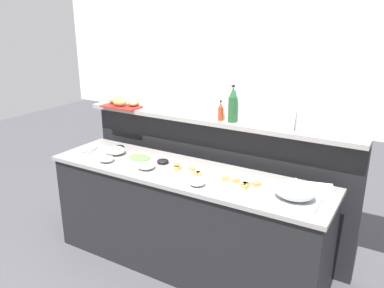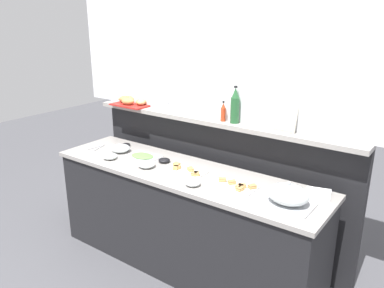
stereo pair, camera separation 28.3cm
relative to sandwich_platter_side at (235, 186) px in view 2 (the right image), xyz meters
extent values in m
plane|color=#4C4C51|center=(-0.51, 0.63, -0.91)|extent=(12.00, 12.00, 0.00)
cube|color=black|center=(-0.51, 0.03, -0.48)|extent=(2.38, 0.60, 0.86)
cube|color=gray|center=(-0.51, 0.03, -0.03)|extent=(2.42, 0.64, 0.03)
cube|color=black|center=(-0.51, 0.53, -0.31)|extent=(2.64, 0.08, 1.20)
cube|color=gray|center=(-0.51, 0.48, 0.31)|extent=(2.64, 0.22, 0.04)
cube|color=white|center=(-0.51, 0.55, 1.01)|extent=(3.24, 0.08, 1.36)
cube|color=silver|center=(-0.01, 0.00, -0.01)|extent=(0.33, 0.21, 0.01)
cube|color=#AD7A47|center=(0.07, -0.05, 0.00)|extent=(0.05, 0.06, 0.01)
cube|color=#E5C666|center=(0.07, -0.05, 0.01)|extent=(0.05, 0.06, 0.01)
cube|color=#AD7A47|center=(0.07, -0.05, 0.02)|extent=(0.05, 0.06, 0.01)
cube|color=#AD7A47|center=(-0.04, 0.02, 0.00)|extent=(0.07, 0.07, 0.01)
cube|color=#E5C666|center=(-0.04, 0.02, 0.01)|extent=(0.07, 0.07, 0.01)
cube|color=#AD7A47|center=(-0.04, 0.02, 0.02)|extent=(0.07, 0.07, 0.01)
cube|color=#AD7A47|center=(0.04, -0.01, 0.00)|extent=(0.05, 0.06, 0.01)
cube|color=#E5C666|center=(0.04, -0.01, 0.01)|extent=(0.05, 0.06, 0.01)
cube|color=#AD7A47|center=(0.04, -0.01, 0.02)|extent=(0.05, 0.06, 0.01)
cube|color=#AD7A47|center=(0.05, 0.01, 0.00)|extent=(0.07, 0.07, 0.01)
cube|color=#E5C666|center=(0.05, 0.01, 0.01)|extent=(0.07, 0.07, 0.01)
cube|color=#AD7A47|center=(0.05, 0.01, 0.02)|extent=(0.07, 0.07, 0.01)
cube|color=#AD7A47|center=(0.12, 0.04, 0.00)|extent=(0.06, 0.07, 0.01)
cube|color=#E5C666|center=(0.12, 0.04, 0.01)|extent=(0.06, 0.07, 0.01)
cube|color=#AD7A47|center=(0.12, 0.04, 0.02)|extent=(0.06, 0.07, 0.01)
cube|color=#AD7A47|center=(-0.12, 0.02, 0.00)|extent=(0.07, 0.06, 0.01)
cube|color=#E5C666|center=(-0.12, 0.02, 0.01)|extent=(0.07, 0.06, 0.01)
cube|color=#AD7A47|center=(-0.12, 0.02, 0.02)|extent=(0.07, 0.06, 0.01)
cube|color=white|center=(-0.49, 0.03, -0.01)|extent=(0.37, 0.18, 0.01)
cube|color=#B7844C|center=(-0.36, -0.01, 0.00)|extent=(0.04, 0.06, 0.01)
cube|color=#E5C666|center=(-0.36, -0.01, 0.01)|extent=(0.04, 0.06, 0.01)
cube|color=#B7844C|center=(-0.36, -0.01, 0.02)|extent=(0.04, 0.06, 0.01)
cube|color=#B7844C|center=(-0.35, 0.00, 0.00)|extent=(0.07, 0.07, 0.01)
cube|color=#E5C666|center=(-0.35, 0.00, 0.01)|extent=(0.07, 0.07, 0.01)
cube|color=#B7844C|center=(-0.35, 0.00, 0.02)|extent=(0.07, 0.07, 0.01)
cube|color=#B7844C|center=(-0.56, 0.03, 0.00)|extent=(0.06, 0.05, 0.01)
cube|color=#E5C666|center=(-0.56, 0.03, 0.01)|extent=(0.06, 0.05, 0.01)
cube|color=#B7844C|center=(-0.56, 0.03, 0.02)|extent=(0.06, 0.05, 0.01)
cube|color=#B7844C|center=(-0.45, 0.05, 0.00)|extent=(0.07, 0.06, 0.01)
cube|color=#E5C666|center=(-0.45, 0.05, 0.01)|extent=(0.07, 0.06, 0.01)
cube|color=#B7844C|center=(-0.45, 0.05, 0.02)|extent=(0.07, 0.06, 0.01)
cube|color=#B7844C|center=(-0.56, 0.00, 0.00)|extent=(0.06, 0.07, 0.01)
cube|color=#E5C666|center=(-0.56, 0.00, 0.01)|extent=(0.06, 0.07, 0.01)
cube|color=#B7844C|center=(-0.56, 0.00, 0.02)|extent=(0.06, 0.07, 0.01)
cube|color=#B7844C|center=(-0.60, 0.07, 0.00)|extent=(0.06, 0.05, 0.01)
cube|color=#E5C666|center=(-0.60, 0.07, 0.01)|extent=(0.06, 0.05, 0.01)
cube|color=#B7844C|center=(-0.60, 0.07, 0.02)|extent=(0.06, 0.05, 0.01)
cube|color=silver|center=(-1.00, 0.07, -0.01)|extent=(0.30, 0.23, 0.01)
ellipsoid|color=#66994C|center=(-1.00, 0.07, 0.00)|extent=(0.22, 0.16, 0.01)
cube|color=#B7BABF|center=(0.43, -0.04, -0.01)|extent=(0.34, 0.24, 0.01)
ellipsoid|color=silver|center=(0.43, -0.04, 0.07)|extent=(0.29, 0.23, 0.14)
sphere|color=#B7BABF|center=(0.43, -0.04, 0.15)|extent=(0.02, 0.02, 0.02)
ellipsoid|color=silver|center=(-1.26, 0.06, 0.02)|extent=(0.18, 0.18, 0.07)
ellipsoid|color=#E5CC66|center=(-1.26, 0.06, 0.01)|extent=(0.14, 0.14, 0.04)
ellipsoid|color=silver|center=(-0.80, -0.09, 0.02)|extent=(0.14, 0.14, 0.06)
ellipsoid|color=#599959|center=(-0.80, -0.09, 0.01)|extent=(0.11, 0.11, 0.03)
ellipsoid|color=silver|center=(-1.20, -0.13, 0.01)|extent=(0.13, 0.13, 0.05)
ellipsoid|color=#BF4C3F|center=(-1.20, -0.13, 0.01)|extent=(0.10, 0.10, 0.03)
ellipsoid|color=silver|center=(-0.27, -0.16, 0.01)|extent=(0.12, 0.12, 0.05)
ellipsoid|color=#E5CC66|center=(-0.27, -0.16, 0.00)|extent=(0.09, 0.09, 0.03)
ellipsoid|color=black|center=(-0.76, 0.09, 0.01)|extent=(0.10, 0.10, 0.04)
ellipsoid|color=silver|center=(0.37, 0.23, 0.00)|extent=(0.08, 0.08, 0.03)
ellipsoid|color=black|center=(-1.34, 0.21, 0.00)|extent=(0.09, 0.09, 0.03)
cylinder|color=#B7BABF|center=(-1.51, 0.01, -0.01)|extent=(0.07, 0.17, 0.01)
cylinder|color=#B7BABF|center=(-1.55, 0.01, -0.01)|extent=(0.03, 0.18, 0.01)
sphere|color=#B7BABF|center=(-1.54, 0.10, -0.01)|extent=(0.01, 0.01, 0.01)
cube|color=white|center=(0.54, 0.23, 0.00)|extent=(0.21, 0.21, 0.03)
cylinder|color=#23562D|center=(-0.29, 0.47, 0.44)|extent=(0.08, 0.08, 0.22)
cone|color=#23562D|center=(-0.29, 0.47, 0.59)|extent=(0.06, 0.06, 0.08)
cylinder|color=black|center=(-0.29, 0.47, 0.64)|extent=(0.03, 0.03, 0.02)
cylinder|color=red|center=(-0.40, 0.46, 0.39)|extent=(0.04, 0.04, 0.12)
cone|color=red|center=(-0.40, 0.46, 0.47)|extent=(0.04, 0.04, 0.04)
cylinder|color=black|center=(-0.40, 0.46, 0.50)|extent=(0.02, 0.02, 0.02)
cylinder|color=white|center=(-1.00, 0.45, 0.37)|extent=(0.03, 0.03, 0.08)
cylinder|color=#B7BABF|center=(-1.00, 0.45, 0.41)|extent=(0.03, 0.03, 0.01)
cylinder|color=white|center=(-0.96, 0.45, 0.37)|extent=(0.03, 0.03, 0.08)
cylinder|color=#B7BABF|center=(-0.96, 0.45, 0.41)|extent=(0.03, 0.03, 0.01)
cube|color=#B2231E|center=(-1.48, 0.45, 0.34)|extent=(0.40, 0.26, 0.02)
ellipsoid|color=#AD7A47|center=(-1.59, 0.46, 0.38)|extent=(0.10, 0.12, 0.07)
ellipsoid|color=tan|center=(-1.60, 0.51, 0.38)|extent=(0.16, 0.11, 0.06)
ellipsoid|color=tan|center=(-1.37, 0.48, 0.38)|extent=(0.15, 0.17, 0.06)
ellipsoid|color=#AD7A47|center=(-1.59, 0.47, 0.38)|extent=(0.14, 0.16, 0.06)
ellipsoid|color=tan|center=(-1.62, 0.50, 0.38)|extent=(0.16, 0.16, 0.05)
ellipsoid|color=#B7844C|center=(-1.57, 0.54, 0.38)|extent=(0.18, 0.18, 0.07)
ellipsoid|color=#B7844C|center=(-1.37, 0.50, 0.38)|extent=(0.13, 0.15, 0.05)
ellipsoid|color=#B7844C|center=(-1.48, 0.40, 0.38)|extent=(0.15, 0.12, 0.07)
ellipsoid|color=#B7844C|center=(-1.39, 0.47, 0.38)|extent=(0.13, 0.14, 0.05)
cube|color=#B2AD9E|center=(0.14, 0.49, 0.46)|extent=(0.20, 0.08, 0.25)
cube|color=#99B2CC|center=(0.14, 0.48, 0.46)|extent=(0.17, 0.06, 0.22)
camera|label=1|loc=(1.06, -2.48, 1.20)|focal=36.50mm
camera|label=2|loc=(1.30, -2.33, 1.20)|focal=36.50mm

